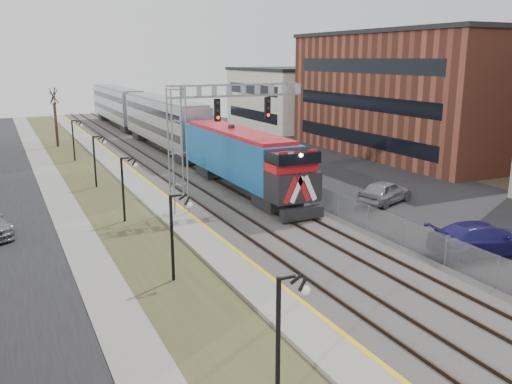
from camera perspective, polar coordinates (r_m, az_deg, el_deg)
sidewalk at (r=40.36m, az=-19.92°, el=-0.84°), size 2.00×120.00×0.08m
grass_median at (r=40.73m, az=-15.74°, el=-0.41°), size 4.00×120.00×0.06m
platform at (r=41.29m, az=-11.65°, el=0.16°), size 2.00×120.00×0.24m
ballast_bed at (r=42.71m, az=-5.14°, el=0.82°), size 8.00×120.00×0.20m
parking_lot at (r=48.13m, az=8.36°, el=2.13°), size 16.00×120.00×0.04m
platform_edge at (r=41.47m, az=-10.48°, el=0.45°), size 0.24×120.00×0.01m
track_near at (r=42.04m, az=-7.70°, el=0.78°), size 1.58×120.00×0.15m
track_far at (r=43.20m, az=-3.29°, el=1.25°), size 1.58×120.00×0.15m
train at (r=62.26m, az=-10.68°, el=7.37°), size 3.00×63.05×5.33m
signal_gantry at (r=34.32m, az=-5.58°, el=6.90°), size 9.00×1.07×8.15m
lampposts at (r=24.48m, az=-9.02°, el=-4.72°), size 0.14×62.14×4.00m
fence at (r=44.16m, az=-0.05°, el=2.25°), size 0.04×120.00×1.60m
buildings_east at (r=53.72m, az=23.64°, el=9.12°), size 16.00×76.00×15.00m
car_lot_d at (r=29.82m, az=22.77°, el=-4.62°), size 6.02×3.31×1.65m
car_lot_e at (r=38.13m, az=13.44°, el=-0.02°), size 5.09×3.45×1.61m
car_lot_f at (r=46.42m, az=3.36°, el=2.74°), size 4.69×1.95×1.51m
car_lot_g at (r=53.21m, az=-0.97°, el=4.23°), size 5.67×3.27×1.55m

